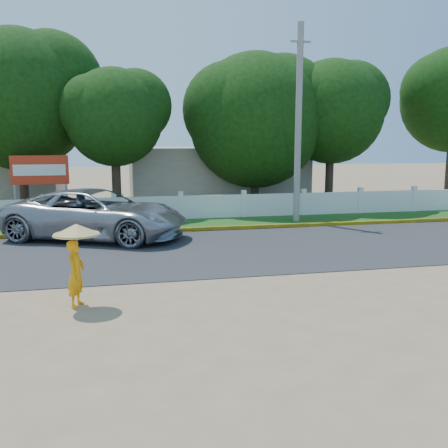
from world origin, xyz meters
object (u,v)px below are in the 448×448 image
object	(u,v)px
monk_with_parasol	(76,253)
utility_pole	(298,125)
billboard	(40,174)
vehicle	(97,214)

from	to	relation	value
monk_with_parasol	utility_pole	bearing A→B (deg)	48.26
utility_pole	billboard	xyz separation A→B (m)	(-11.19, 2.84, -2.14)
monk_with_parasol	billboard	world-z (taller)	billboard
utility_pole	billboard	size ratio (longest dim) A/B	2.90
vehicle	monk_with_parasol	bearing A→B (deg)	-156.72
utility_pole	monk_with_parasol	world-z (taller)	utility_pole
utility_pole	vehicle	xyz separation A→B (m)	(-8.62, -2.15, -3.35)
utility_pole	vehicle	size ratio (longest dim) A/B	1.28
utility_pole	monk_with_parasol	bearing A→B (deg)	-131.74
billboard	monk_with_parasol	bearing A→B (deg)	-79.43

